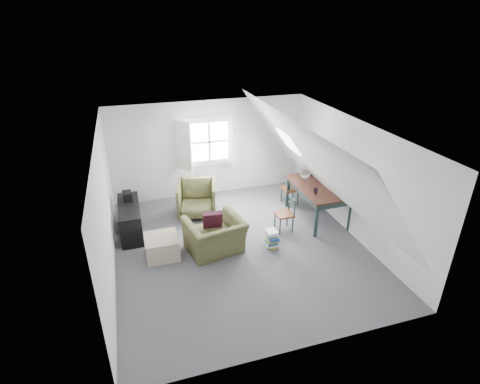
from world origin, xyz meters
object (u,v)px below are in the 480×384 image
object	(u,v)px
armchair_far	(198,214)
media_shelf	(131,221)
dining_table	(319,190)
dining_chair_far	(291,189)
ottoman	(162,247)
magazine_stack	(272,239)
armchair_near	(215,250)
dining_chair_near	(286,213)

from	to	relation	value
armchair_far	media_shelf	bearing A→B (deg)	-150.50
dining_table	dining_chair_far	bearing A→B (deg)	111.46
dining_table	media_shelf	world-z (taller)	dining_table
ottoman	dining_chair_far	xyz separation A→B (m)	(3.37, 1.32, 0.22)
magazine_stack	dining_chair_far	bearing A→B (deg)	55.37
armchair_near	ottoman	world-z (taller)	ottoman
armchair_near	armchair_far	size ratio (longest dim) A/B	1.22
armchair_far	dining_chair_far	size ratio (longest dim) A/B	1.09
dining_chair_far	ottoman	bearing A→B (deg)	10.20
armchair_far	dining_table	xyz separation A→B (m)	(2.68, -1.00, 0.72)
armchair_near	dining_table	world-z (taller)	dining_table
armchair_far	ottoman	bearing A→B (deg)	-110.88
ottoman	media_shelf	world-z (taller)	media_shelf
armchair_near	dining_chair_near	distance (m)	1.78
armchair_near	dining_chair_far	world-z (taller)	dining_chair_far
armchair_far	magazine_stack	xyz separation A→B (m)	(1.21, -1.84, 0.19)
armchair_far	dining_chair_near	size ratio (longest dim) A/B	1.14
armchair_near	dining_chair_near	bearing A→B (deg)	-179.60
dining_table	media_shelf	bearing A→B (deg)	173.38
armchair_near	dining_chair_near	size ratio (longest dim) A/B	1.39
armchair_far	media_shelf	world-z (taller)	media_shelf
armchair_near	dining_chair_near	xyz separation A→B (m)	(1.69, 0.33, 0.41)
dining_chair_near	armchair_far	bearing A→B (deg)	-125.03
dining_chair_near	dining_table	bearing A→B (deg)	108.94
armchair_far	dining_chair_near	world-z (taller)	dining_chair_near
dining_chair_near	dining_chair_far	bearing A→B (deg)	152.61
armchair_near	ottoman	bearing A→B (deg)	-17.75
armchair_near	ottoman	size ratio (longest dim) A/B	1.70
dining_chair_far	magazine_stack	distance (m)	2.03
armchair_far	dining_chair_far	world-z (taller)	dining_chair_far
dining_chair_near	media_shelf	distance (m)	3.41
dining_chair_near	armchair_near	bearing A→B (deg)	-77.22
dining_table	media_shelf	xyz separation A→B (m)	(-4.23, 0.54, -0.41)
armchair_near	dining_table	xyz separation A→B (m)	(2.63, 0.63, 0.72)
ottoman	dining_chair_near	distance (m)	2.76
armchair_far	ottoman	xyz separation A→B (m)	(-1.01, -1.50, 0.22)
dining_chair_near	magazine_stack	size ratio (longest dim) A/B	2.10
dining_table	magazine_stack	bearing A→B (deg)	-149.65
media_shelf	magazine_stack	distance (m)	3.10
ottoman	magazine_stack	xyz separation A→B (m)	(2.22, -0.34, -0.03)
armchair_far	dining_table	size ratio (longest dim) A/B	0.54
armchair_near	ottoman	distance (m)	1.08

